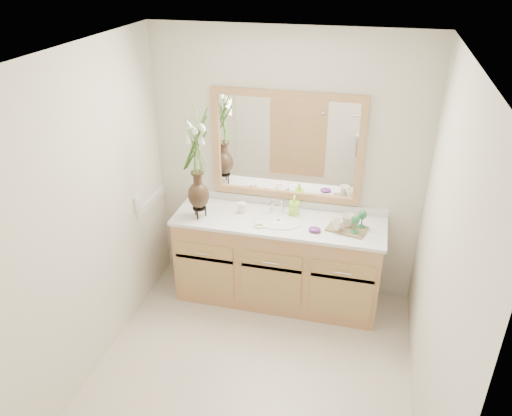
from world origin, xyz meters
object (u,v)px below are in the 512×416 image
(flower_vase, at_px, (196,153))
(tumbler, at_px, (242,208))
(tray, at_px, (347,229))
(soap_bottle, at_px, (294,206))

(flower_vase, bearing_deg, tumbler, 26.24)
(tumbler, height_order, tray, tumbler)
(soap_bottle, relative_size, tray, 0.51)
(soap_bottle, distance_m, tray, 0.51)
(tumbler, xyz_separation_m, soap_bottle, (0.46, 0.08, 0.03))
(flower_vase, height_order, soap_bottle, flower_vase)
(flower_vase, relative_size, soap_bottle, 5.45)
(soap_bottle, bearing_deg, tumbler, -169.26)
(flower_vase, bearing_deg, tray, 3.60)
(tumbler, bearing_deg, soap_bottle, 9.38)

